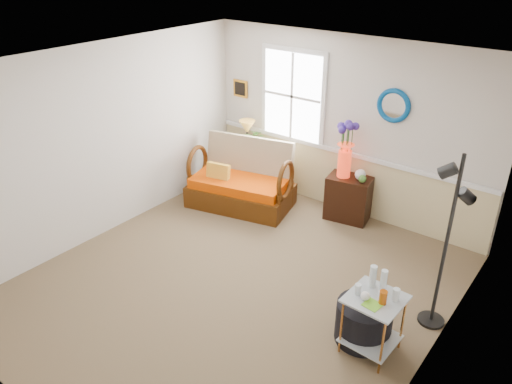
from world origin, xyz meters
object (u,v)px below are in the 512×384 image
Objects in this scene: floor_lamp at (446,245)px; cabinet at (348,198)px; lamp_stand at (248,166)px; side_table at (372,324)px; ottoman at (363,322)px; loveseat at (240,176)px.

cabinet is at bearing 129.94° from floor_lamp.
cabinet is 2.42m from floor_lamp.
floor_lamp is (3.72, -1.50, 0.67)m from lamp_stand.
floor_lamp is at bearing -48.77° from cabinet.
floor_lamp reaches higher than side_table.
lamp_stand is 0.95× the size of cabinet.
side_table is at bearing -36.33° from ottoman.
loveseat reaches higher than lamp_stand.
floor_lamp is at bearing 66.43° from side_table.
lamp_stand is at bearing 169.07° from cabinet.
lamp_stand is 4.08m from side_table.
lamp_stand reaches higher than ottoman.
loveseat reaches higher than ottoman.
cabinet reaches higher than lamp_stand.
side_table is (3.37, -2.29, 0.01)m from lamp_stand.
lamp_stand is 1.11× the size of ottoman.
cabinet is at bearing 121.78° from ottoman.
cabinet reaches higher than ottoman.
cabinet is (1.52, 0.64, -0.17)m from loveseat.
ottoman is at bearing 143.67° from side_table.
loveseat is at bearing 151.55° from side_table.
side_table is (2.98, -1.62, -0.18)m from loveseat.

